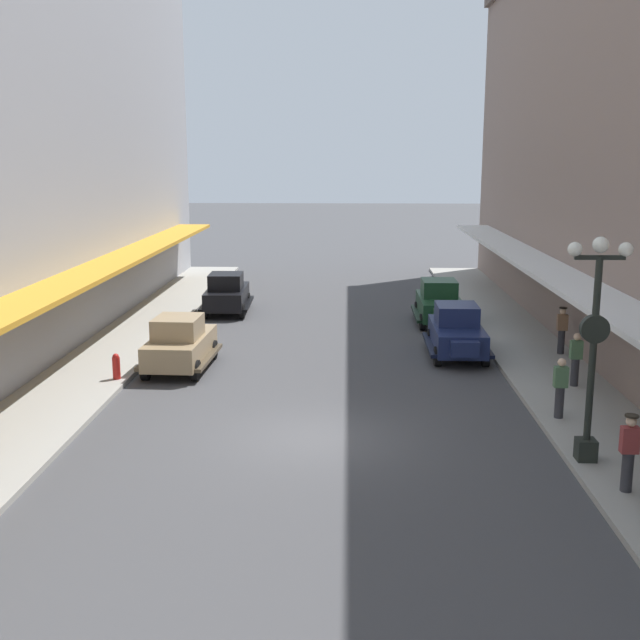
{
  "coord_description": "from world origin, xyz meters",
  "views": [
    {
      "loc": [
        0.88,
        -19.0,
        7.04
      ],
      "look_at": [
        0.0,
        6.0,
        1.8
      ],
      "focal_mm": 44.23,
      "sensor_mm": 36.0,
      "label": 1
    }
  ],
  "objects_px": {
    "parked_car_3": "(457,330)",
    "pedestrian_2": "(560,387)",
    "fire_hydrant": "(116,366)",
    "pedestrian_4": "(562,330)",
    "parked_car_1": "(180,342)",
    "lamp_post_with_clock": "(594,340)",
    "parked_car_0": "(439,302)",
    "parked_car_2": "(227,292)",
    "pedestrian_3": "(576,359)",
    "pedestrian_0": "(629,452)"
  },
  "relations": [
    {
      "from": "parked_car_3",
      "to": "pedestrian_2",
      "type": "xyz_separation_m",
      "value": [
        1.78,
        -7.13,
        0.05
      ]
    },
    {
      "from": "parked_car_3",
      "to": "fire_hydrant",
      "type": "distance_m",
      "value": 11.79
    },
    {
      "from": "pedestrian_2",
      "to": "pedestrian_4",
      "type": "height_order",
      "value": "pedestrian_4"
    },
    {
      "from": "parked_car_1",
      "to": "lamp_post_with_clock",
      "type": "distance_m",
      "value": 13.83
    },
    {
      "from": "parked_car_0",
      "to": "parked_car_1",
      "type": "xyz_separation_m",
      "value": [
        -9.48,
        -7.74,
        0.0
      ]
    },
    {
      "from": "parked_car_2",
      "to": "fire_hydrant",
      "type": "distance_m",
      "value": 11.57
    },
    {
      "from": "parked_car_0",
      "to": "lamp_post_with_clock",
      "type": "bearing_deg",
      "value": -84.2
    },
    {
      "from": "parked_car_0",
      "to": "fire_hydrant",
      "type": "height_order",
      "value": "parked_car_0"
    },
    {
      "from": "parked_car_1",
      "to": "parked_car_0",
      "type": "bearing_deg",
      "value": 39.23
    },
    {
      "from": "fire_hydrant",
      "to": "pedestrian_4",
      "type": "relative_size",
      "value": 0.49
    },
    {
      "from": "parked_car_3",
      "to": "pedestrian_2",
      "type": "bearing_deg",
      "value": -76.0
    },
    {
      "from": "fire_hydrant",
      "to": "pedestrian_2",
      "type": "height_order",
      "value": "pedestrian_2"
    },
    {
      "from": "parked_car_2",
      "to": "pedestrian_3",
      "type": "bearing_deg",
      "value": -43.24
    },
    {
      "from": "pedestrian_0",
      "to": "pedestrian_2",
      "type": "bearing_deg",
      "value": 92.12
    },
    {
      "from": "parked_car_1",
      "to": "fire_hydrant",
      "type": "relative_size",
      "value": 5.25
    },
    {
      "from": "parked_car_3",
      "to": "lamp_post_with_clock",
      "type": "distance_m",
      "value": 10.46
    },
    {
      "from": "parked_car_2",
      "to": "parked_car_3",
      "type": "distance_m",
      "value": 12.06
    },
    {
      "from": "pedestrian_3",
      "to": "pedestrian_4",
      "type": "bearing_deg",
      "value": 80.94
    },
    {
      "from": "pedestrian_3",
      "to": "parked_car_2",
      "type": "bearing_deg",
      "value": 136.76
    },
    {
      "from": "parked_car_3",
      "to": "pedestrian_4",
      "type": "xyz_separation_m",
      "value": [
        3.67,
        -0.1,
        0.07
      ]
    },
    {
      "from": "pedestrian_0",
      "to": "parked_car_3",
      "type": "bearing_deg",
      "value": 99.36
    },
    {
      "from": "parked_car_0",
      "to": "pedestrian_2",
      "type": "bearing_deg",
      "value": -82.12
    },
    {
      "from": "pedestrian_2",
      "to": "pedestrian_3",
      "type": "relative_size",
      "value": 1.0
    },
    {
      "from": "parked_car_2",
      "to": "fire_hydrant",
      "type": "relative_size",
      "value": 5.25
    },
    {
      "from": "parked_car_0",
      "to": "pedestrian_3",
      "type": "relative_size",
      "value": 2.6
    },
    {
      "from": "pedestrian_3",
      "to": "pedestrian_4",
      "type": "distance_m",
      "value": 4.05
    },
    {
      "from": "pedestrian_0",
      "to": "pedestrian_4",
      "type": "bearing_deg",
      "value": 81.68
    },
    {
      "from": "lamp_post_with_clock",
      "to": "fire_hydrant",
      "type": "xyz_separation_m",
      "value": [
        -12.75,
        6.28,
        -2.42
      ]
    },
    {
      "from": "parked_car_1",
      "to": "pedestrian_4",
      "type": "relative_size",
      "value": 2.58
    },
    {
      "from": "parked_car_2",
      "to": "pedestrian_0",
      "type": "relative_size",
      "value": 2.58
    },
    {
      "from": "parked_car_0",
      "to": "pedestrian_3",
      "type": "xyz_separation_m",
      "value": [
        3.02,
        -9.73,
        0.05
      ]
    },
    {
      "from": "parked_car_0",
      "to": "pedestrian_2",
      "type": "relative_size",
      "value": 2.6
    },
    {
      "from": "lamp_post_with_clock",
      "to": "parked_car_2",
      "type": "bearing_deg",
      "value": 121.83
    },
    {
      "from": "parked_car_0",
      "to": "parked_car_2",
      "type": "distance_m",
      "value": 9.59
    },
    {
      "from": "pedestrian_3",
      "to": "parked_car_1",
      "type": "bearing_deg",
      "value": 170.98
    },
    {
      "from": "pedestrian_0",
      "to": "pedestrian_3",
      "type": "relative_size",
      "value": 1.02
    },
    {
      "from": "lamp_post_with_clock",
      "to": "pedestrian_3",
      "type": "distance_m",
      "value": 6.51
    },
    {
      "from": "parked_car_3",
      "to": "pedestrian_3",
      "type": "xyz_separation_m",
      "value": [
        3.03,
        -4.1,
        0.05
      ]
    },
    {
      "from": "parked_car_2",
      "to": "parked_car_3",
      "type": "height_order",
      "value": "same"
    },
    {
      "from": "pedestrian_4",
      "to": "pedestrian_0",
      "type": "bearing_deg",
      "value": -98.32
    },
    {
      "from": "parked_car_2",
      "to": "pedestrian_0",
      "type": "distance_m",
      "value": 22.49
    },
    {
      "from": "pedestrian_4",
      "to": "parked_car_2",
      "type": "bearing_deg",
      "value": 149.53
    },
    {
      "from": "parked_car_2",
      "to": "pedestrian_0",
      "type": "height_order",
      "value": "parked_car_2"
    },
    {
      "from": "parked_car_3",
      "to": "lamp_post_with_clock",
      "type": "xyz_separation_m",
      "value": [
        1.61,
        -10.13,
        2.04
      ]
    },
    {
      "from": "parked_car_3",
      "to": "lamp_post_with_clock",
      "type": "height_order",
      "value": "lamp_post_with_clock"
    },
    {
      "from": "parked_car_0",
      "to": "pedestrian_0",
      "type": "xyz_separation_m",
      "value": [
        1.94,
        -17.48,
        0.07
      ]
    },
    {
      "from": "parked_car_2",
      "to": "pedestrian_4",
      "type": "height_order",
      "value": "parked_car_2"
    },
    {
      "from": "parked_car_1",
      "to": "pedestrian_2",
      "type": "bearing_deg",
      "value": -24.04
    },
    {
      "from": "pedestrian_0",
      "to": "pedestrian_2",
      "type": "distance_m",
      "value": 4.72
    },
    {
      "from": "parked_car_1",
      "to": "lamp_post_with_clock",
      "type": "height_order",
      "value": "lamp_post_with_clock"
    }
  ]
}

